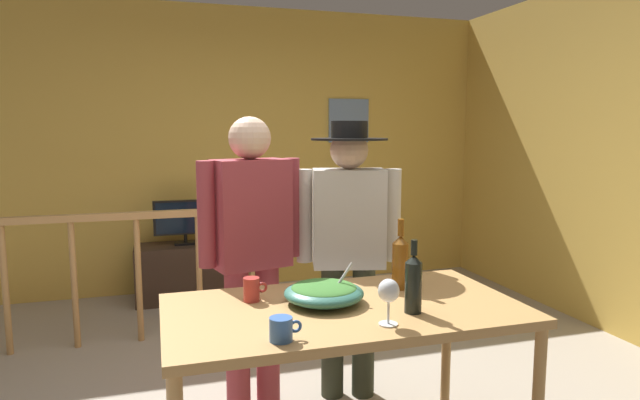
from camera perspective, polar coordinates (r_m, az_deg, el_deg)
back_wall at (r=5.38m, az=-10.52°, el=5.17°), size 5.44×0.10×2.70m
side_wall_right at (r=4.79m, az=27.05°, el=4.23°), size 0.10×4.06×2.70m
framed_picture at (r=5.62m, az=3.00°, el=8.26°), size 0.42×0.03×0.44m
stair_railing at (r=4.19m, az=-18.75°, el=-5.90°), size 2.68×0.10×1.01m
tv_console at (r=5.17m, az=-13.73°, el=-7.28°), size 0.90×0.40×0.51m
flat_screen_tv at (r=5.03m, az=-13.88°, el=-1.87°), size 0.55×0.12×0.41m
serving_table at (r=2.42m, az=2.51°, el=-12.58°), size 1.52×0.82×0.79m
salad_bowl at (r=2.42m, az=0.41°, el=-9.57°), size 0.35×0.35×0.18m
wine_glass at (r=2.15m, az=7.18°, el=-9.56°), size 0.08×0.08×0.18m
wine_bottle_dark at (r=2.31m, az=9.72°, el=-8.49°), size 0.07×0.07×0.31m
wine_bottle_amber at (r=2.63m, az=8.37°, el=-6.31°), size 0.08×0.08×0.34m
mug_red at (r=2.46m, az=-7.11°, el=-9.24°), size 0.11×0.07×0.11m
mug_blue at (r=2.02m, az=-4.03°, el=-13.28°), size 0.12×0.08×0.09m
person_standing_left at (r=2.96m, az=-7.18°, el=-4.25°), size 0.57×0.31×1.61m
person_standing_right at (r=3.10m, az=3.00°, el=-3.82°), size 0.57×0.43×1.59m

